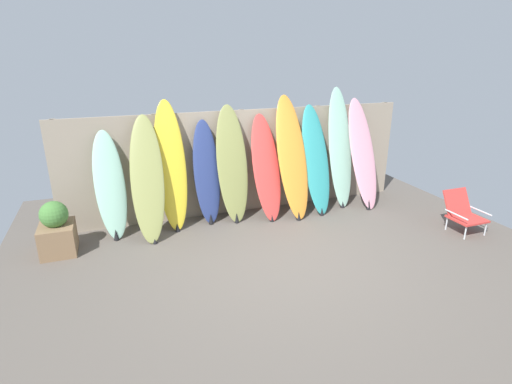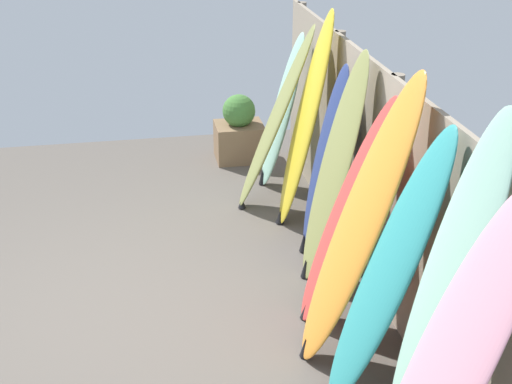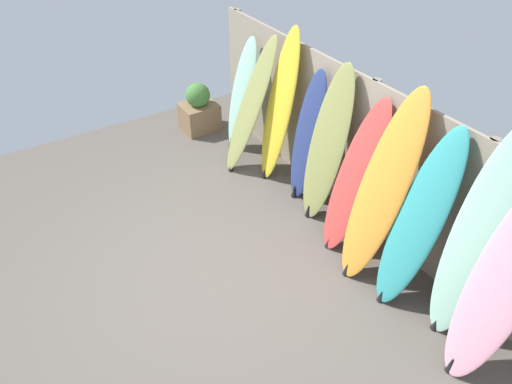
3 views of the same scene
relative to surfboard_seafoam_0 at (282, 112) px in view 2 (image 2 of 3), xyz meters
name	(u,v)px [view 2 (image 2 of 3)]	position (x,y,z in m)	size (l,w,h in m)	color
ground	(127,315)	(2.20, -1.69, -0.80)	(7.68, 7.68, 0.00)	#5B544C
fence_back	(384,189)	(2.20, 0.32, 0.10)	(6.08, 0.11, 1.80)	gray
surfboard_seafoam_0	(282,112)	(0.00, 0.00, 0.00)	(0.49, 0.53, 1.64)	#9ED6BC
surfboard_olive_1	(275,120)	(0.54, -0.19, 0.11)	(0.57, 0.83, 1.84)	olive
surfboard_yellow_2	(305,123)	(0.93, 0.01, 0.21)	(0.49, 0.53, 2.04)	yellow
surfboard_navy_3	(324,164)	(1.50, 0.04, 0.03)	(0.46, 0.41, 1.71)	navy
surfboard_olive_4	(333,172)	(1.92, 0.00, 0.14)	(0.55, 0.51, 1.92)	olive
surfboard_red_5	(346,216)	(2.50, -0.07, 0.05)	(0.51, 0.69, 1.74)	#D13D38
surfboard_orange_6	(359,226)	(2.95, -0.13, 0.21)	(0.58, 0.83, 2.05)	orange
surfboard_teal_7	(387,275)	(3.42, -0.10, 0.12)	(0.51, 0.76, 1.86)	teal
surfboard_seafoam_8	(443,304)	(3.96, 0.01, 0.25)	(0.53, 0.57, 2.14)	#9ED6BC
surfboard_pink_9	(446,371)	(4.35, -0.14, 0.15)	(0.59, 0.82, 1.94)	pink
planter_box	(239,132)	(-0.77, -0.33, -0.47)	(0.47, 0.55, 0.78)	#846647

